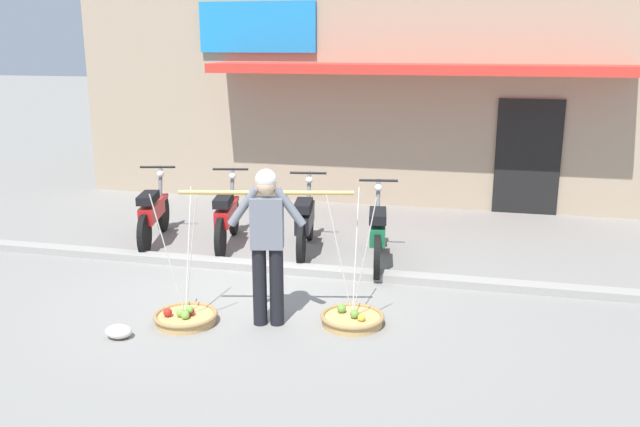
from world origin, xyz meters
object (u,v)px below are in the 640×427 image
object	(u,v)px
motorcycle_second_in_row	(227,216)
fruit_basket_right_side	(185,317)
fruit_vendor	(267,237)
plastic_litter_bag	(119,331)
motorcycle_third_in_row	(305,222)
motorcycle_nearest_shop	(153,213)
motorcycle_end_of_row	(377,232)
fruit_basket_left_side	(352,318)

from	to	relation	value
motorcycle_second_in_row	fruit_basket_right_side	bearing A→B (deg)	-78.15
fruit_vendor	plastic_litter_bag	size ratio (longest dim) A/B	6.31
fruit_basket_right_side	motorcycle_second_in_row	bearing A→B (deg)	101.85
motorcycle_third_in_row	plastic_litter_bag	distance (m)	3.45
motorcycle_third_in_row	fruit_vendor	bearing A→B (deg)	-84.20
motorcycle_third_in_row	plastic_litter_bag	world-z (taller)	motorcycle_third_in_row
motorcycle_nearest_shop	motorcycle_second_in_row	bearing A→B (deg)	4.45
motorcycle_second_in_row	motorcycle_third_in_row	distance (m)	1.20
motorcycle_third_in_row	motorcycle_end_of_row	size ratio (longest dim) A/B	1.00
plastic_litter_bag	fruit_basket_right_side	bearing A→B (deg)	44.35
motorcycle_nearest_shop	motorcycle_third_in_row	world-z (taller)	same
motorcycle_second_in_row	fruit_basket_left_side	bearing A→B (deg)	-45.40
fruit_basket_right_side	plastic_litter_bag	distance (m)	0.72
motorcycle_nearest_shop	plastic_litter_bag	size ratio (longest dim) A/B	6.37
fruit_basket_right_side	motorcycle_end_of_row	bearing A→B (deg)	54.92
fruit_basket_left_side	plastic_litter_bag	world-z (taller)	fruit_basket_left_side
motorcycle_third_in_row	fruit_basket_left_side	bearing A→B (deg)	-64.19
fruit_basket_right_side	motorcycle_nearest_shop	distance (m)	3.19
fruit_basket_right_side	motorcycle_third_in_row	distance (m)	2.83
fruit_basket_left_side	motorcycle_second_in_row	xyz separation A→B (m)	(-2.33, 2.37, 0.38)
motorcycle_second_in_row	plastic_litter_bag	distance (m)	3.28
motorcycle_second_in_row	motorcycle_third_in_row	size ratio (longest dim) A/B	0.99
fruit_basket_left_side	motorcycle_end_of_row	size ratio (longest dim) A/B	0.80
fruit_vendor	motorcycle_end_of_row	xyz separation A→B (m)	(0.83, 2.24, -0.53)
fruit_basket_left_side	plastic_litter_bag	bearing A→B (deg)	-158.65
fruit_basket_left_side	fruit_basket_right_side	size ratio (longest dim) A/B	1.00
motorcycle_second_in_row	motorcycle_end_of_row	xyz separation A→B (m)	(2.29, -0.32, 0.00)
fruit_vendor	fruit_basket_left_side	size ratio (longest dim) A/B	1.22
motorcycle_end_of_row	fruit_vendor	bearing A→B (deg)	-110.32
motorcycle_third_in_row	motorcycle_end_of_row	bearing A→B (deg)	-15.60
fruit_vendor	motorcycle_end_of_row	bearing A→B (deg)	69.68
motorcycle_third_in_row	motorcycle_nearest_shop	bearing A→B (deg)	-178.31
fruit_basket_right_side	motorcycle_third_in_row	xyz separation A→B (m)	(0.62, 2.73, 0.38)
fruit_basket_right_side	motorcycle_second_in_row	world-z (taller)	fruit_basket_right_side
fruit_basket_right_side	motorcycle_second_in_row	distance (m)	2.84
fruit_basket_left_side	motorcycle_nearest_shop	size ratio (longest dim) A/B	0.81
fruit_basket_right_side	motorcycle_nearest_shop	world-z (taller)	fruit_basket_right_side
fruit_basket_left_side	motorcycle_nearest_shop	bearing A→B (deg)	146.74
fruit_basket_left_side	motorcycle_third_in_row	distance (m)	2.64
fruit_basket_left_side	motorcycle_second_in_row	bearing A→B (deg)	134.60
motorcycle_nearest_shop	plastic_litter_bag	bearing A→B (deg)	-69.16
fruit_basket_left_side	motorcycle_second_in_row	size ratio (longest dim) A/B	0.81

